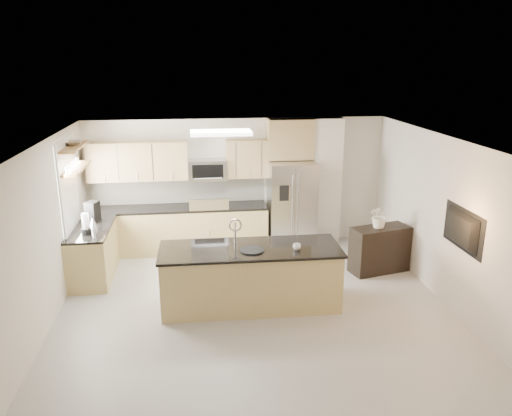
{
  "coord_description": "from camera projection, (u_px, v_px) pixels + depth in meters",
  "views": [
    {
      "loc": [
        -0.85,
        -6.62,
        3.73
      ],
      "look_at": [
        0.14,
        1.3,
        1.33
      ],
      "focal_mm": 35.0,
      "sensor_mm": 36.0,
      "label": 1
    }
  ],
  "objects": [
    {
      "name": "back_counter",
      "position": [
        178.0,
        228.0,
        9.96
      ],
      "size": [
        3.55,
        0.66,
        1.44
      ],
      "color": "tan",
      "rests_on": "floor"
    },
    {
      "name": "refrigerator",
      "position": [
        291.0,
        205.0,
        10.06
      ],
      "size": [
        0.92,
        0.78,
        1.78
      ],
      "color": "#B0B0B3",
      "rests_on": "floor"
    },
    {
      "name": "upper_cabinets",
      "position": [
        171.0,
        160.0,
        9.71
      ],
      "size": [
        3.5,
        0.33,
        0.75
      ],
      "color": "tan",
      "rests_on": "wall_back"
    },
    {
      "name": "shelf_lower",
      "position": [
        75.0,
        168.0,
        8.41
      ],
      "size": [
        0.3,
        1.2,
        0.04
      ],
      "primitive_type": "cube",
      "color": "olive",
      "rests_on": "wall_left"
    },
    {
      "name": "shelf_upper",
      "position": [
        73.0,
        147.0,
        8.31
      ],
      "size": [
        0.3,
        1.2,
        0.04
      ],
      "primitive_type": "cube",
      "color": "olive",
      "rests_on": "wall_left"
    },
    {
      "name": "microwave",
      "position": [
        207.0,
        170.0,
        9.81
      ],
      "size": [
        0.76,
        0.4,
        0.4
      ],
      "color": "#B0B0B3",
      "rests_on": "upper_cabinets"
    },
    {
      "name": "ceiling_fixture",
      "position": [
        221.0,
        133.0,
        8.2
      ],
      "size": [
        1.0,
        0.5,
        0.06
      ],
      "primitive_type": "cube",
      "color": "white",
      "rests_on": "ceiling"
    },
    {
      "name": "partition_column",
      "position": [
        326.0,
        182.0,
        10.25
      ],
      "size": [
        0.6,
        0.3,
        2.6
      ],
      "primitive_type": "cube",
      "color": "silver",
      "rests_on": "floor"
    },
    {
      "name": "blender",
      "position": [
        86.0,
        225.0,
        8.26
      ],
      "size": [
        0.16,
        0.16,
        0.37
      ],
      "color": "black",
      "rests_on": "left_counter"
    },
    {
      "name": "ceiling",
      "position": [
        257.0,
        146.0,
        6.71
      ],
      "size": [
        6.0,
        6.5,
        0.02
      ],
      "primitive_type": "cube",
      "color": "white",
      "rests_on": "wall_back"
    },
    {
      "name": "floor",
      "position": [
        257.0,
        318.0,
        7.46
      ],
      "size": [
        6.5,
        6.5,
        0.0
      ],
      "primitive_type": "plane",
      "color": "#ADABA4",
      "rests_on": "ground"
    },
    {
      "name": "bowl",
      "position": [
        73.0,
        142.0,
        8.34
      ],
      "size": [
        0.43,
        0.43,
        0.09
      ],
      "primitive_type": "imported",
      "rotation": [
        0.0,
        0.0,
        0.18
      ],
      "color": "#B0B0B3",
      "rests_on": "shelf_upper"
    },
    {
      "name": "wall_front",
      "position": [
        309.0,
        374.0,
        4.0
      ],
      "size": [
        6.0,
        0.02,
        2.6
      ],
      "primitive_type": "cube",
      "color": "beige",
      "rests_on": "floor"
    },
    {
      "name": "cup",
      "position": [
        297.0,
        247.0,
        7.52
      ],
      "size": [
        0.13,
        0.13,
        0.1
      ],
      "primitive_type": "imported",
      "rotation": [
        0.0,
        0.0,
        0.09
      ],
      "color": "white",
      "rests_on": "island"
    },
    {
      "name": "kettle",
      "position": [
        93.0,
        223.0,
        8.57
      ],
      "size": [
        0.18,
        0.18,
        0.23
      ],
      "color": "#B0B0B3",
      "rests_on": "left_counter"
    },
    {
      "name": "left_counter",
      "position": [
        93.0,
        252.0,
        8.77
      ],
      "size": [
        0.66,
        1.5,
        0.92
      ],
      "color": "tan",
      "rests_on": "floor"
    },
    {
      "name": "island",
      "position": [
        250.0,
        276.0,
        7.74
      ],
      "size": [
        2.79,
        1.04,
        1.38
      ],
      "rotation": [
        0.0,
        0.0,
        -0.01
      ],
      "color": "tan",
      "rests_on": "floor"
    },
    {
      "name": "platter",
      "position": [
        252.0,
        250.0,
        7.48
      ],
      "size": [
        0.39,
        0.39,
        0.02
      ],
      "primitive_type": "cylinder",
      "rotation": [
        0.0,
        0.0,
        0.08
      ],
      "color": "black",
      "rests_on": "island"
    },
    {
      "name": "coffee_maker",
      "position": [
        92.0,
        212.0,
        8.92
      ],
      "size": [
        0.26,
        0.29,
        0.36
      ],
      "color": "black",
      "rests_on": "left_counter"
    },
    {
      "name": "wall_left",
      "position": [
        37.0,
        246.0,
        6.73
      ],
      "size": [
        0.02,
        6.5,
        2.6
      ],
      "primitive_type": "cube",
      "color": "beige",
      "rests_on": "floor"
    },
    {
      "name": "range",
      "position": [
        209.0,
        227.0,
        10.03
      ],
      "size": [
        0.76,
        0.64,
        1.14
      ],
      "color": "black",
      "rests_on": "floor"
    },
    {
      "name": "wall_back",
      "position": [
        237.0,
        183.0,
        10.18
      ],
      "size": [
        6.0,
        0.02,
        2.6
      ],
      "primitive_type": "cube",
      "color": "beige",
      "rests_on": "floor"
    },
    {
      "name": "wall_right",
      "position": [
        456.0,
        228.0,
        7.45
      ],
      "size": [
        0.02,
        6.5,
        2.6
      ],
      "primitive_type": "cube",
      "color": "beige",
      "rests_on": "floor"
    },
    {
      "name": "flower_vase",
      "position": [
        381.0,
        210.0,
        8.79
      ],
      "size": [
        0.64,
        0.56,
        0.65
      ],
      "primitive_type": "imported",
      "rotation": [
        0.0,
        0.0,
        -0.09
      ],
      "color": "white",
      "rests_on": "credenza"
    },
    {
      "name": "credenza",
      "position": [
        379.0,
        249.0,
        9.02
      ],
      "size": [
        1.12,
        0.68,
        0.84
      ],
      "primitive_type": "cube",
      "rotation": [
        0.0,
        0.0,
        0.24
      ],
      "color": "black",
      "rests_on": "floor"
    },
    {
      "name": "window",
      "position": [
        68.0,
        187.0,
        8.39
      ],
      "size": [
        0.04,
        1.15,
        1.65
      ],
      "color": "white",
      "rests_on": "wall_left"
    },
    {
      "name": "television",
      "position": [
        458.0,
        229.0,
        7.23
      ],
      "size": [
        0.14,
        1.08,
        0.62
      ],
      "primitive_type": "imported",
      "rotation": [
        0.0,
        0.0,
        1.57
      ],
      "color": "black",
      "rests_on": "wall_right"
    }
  ]
}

